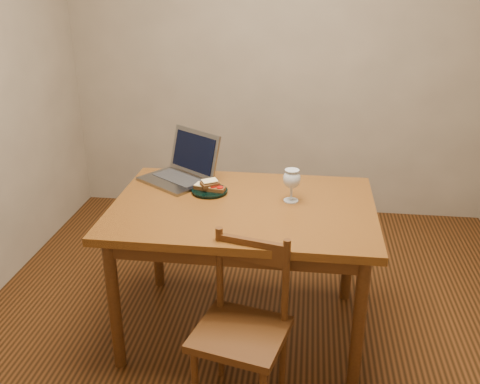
# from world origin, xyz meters

# --- Properties ---
(floor) EXTENTS (3.20, 3.20, 0.02)m
(floor) POSITION_xyz_m (0.00, 0.00, -0.01)
(floor) COLOR black
(floor) RESTS_ON ground
(back_wall) EXTENTS (3.20, 0.02, 2.60)m
(back_wall) POSITION_xyz_m (0.00, 1.61, 1.30)
(back_wall) COLOR gray
(back_wall) RESTS_ON floor
(front_wall) EXTENTS (3.20, 0.02, 2.60)m
(front_wall) POSITION_xyz_m (0.00, -1.61, 1.30)
(front_wall) COLOR gray
(front_wall) RESTS_ON floor
(table) EXTENTS (1.30, 0.90, 0.74)m
(table) POSITION_xyz_m (-0.08, -0.02, 0.65)
(table) COLOR #43210B
(table) RESTS_ON floor
(chair) EXTENTS (0.45, 0.44, 0.40)m
(chair) POSITION_xyz_m (-0.01, -0.55, 0.44)
(chair) COLOR #41220D
(chair) RESTS_ON floor
(plate) EXTENTS (0.19, 0.19, 0.02)m
(plate) POSITION_xyz_m (-0.27, 0.11, 0.75)
(plate) COLOR black
(plate) RESTS_ON table
(sandwich_cheese) EXTENTS (0.11, 0.08, 0.03)m
(sandwich_cheese) POSITION_xyz_m (-0.30, 0.12, 0.77)
(sandwich_cheese) COLOR #381E0C
(sandwich_cheese) RESTS_ON plate
(sandwich_tomato) EXTENTS (0.10, 0.07, 0.03)m
(sandwich_tomato) POSITION_xyz_m (-0.23, 0.10, 0.77)
(sandwich_tomato) COLOR #381E0C
(sandwich_tomato) RESTS_ON plate
(sandwich_top) EXTENTS (0.11, 0.10, 0.03)m
(sandwich_top) POSITION_xyz_m (-0.27, 0.11, 0.79)
(sandwich_top) COLOR #381E0C
(sandwich_top) RESTS_ON plate
(milk_glass) EXTENTS (0.09, 0.09, 0.17)m
(milk_glass) POSITION_xyz_m (0.16, 0.06, 0.83)
(milk_glass) COLOR white
(milk_glass) RESTS_ON table
(laptop) EXTENTS (0.47, 0.47, 0.26)m
(laptop) POSITION_xyz_m (-0.45, 0.29, 0.81)
(laptop) COLOR slate
(laptop) RESTS_ON table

